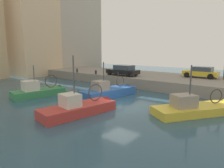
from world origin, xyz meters
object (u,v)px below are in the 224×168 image
parked_car_yellow (201,72)px  parked_car_black (123,70)px  mooring_bollard_north (77,70)px  fishing_boat_yellow (200,112)px  mooring_bollard_mid (96,72)px  fishing_boat_blue (111,95)px  fishing_boat_red (83,111)px  fishing_boat_green (42,94)px  mooring_bollard_south (118,74)px

parked_car_yellow → parked_car_black: parked_car_black is taller
parked_car_black → mooring_bollard_north: (-1.29, 7.79, -0.44)m
fishing_boat_yellow → mooring_bollard_mid: 16.35m
fishing_boat_blue → fishing_boat_red: size_ratio=1.05×
fishing_boat_green → fishing_boat_yellow: fishing_boat_yellow is taller
fishing_boat_yellow → parked_car_black: (6.41, 11.67, 1.80)m
mooring_bollard_south → fishing_boat_red: bearing=-154.9°
fishing_boat_red → mooring_bollard_south: (10.48, 4.92, 1.36)m
fishing_boat_blue → mooring_bollard_north: bearing=65.6°
parked_car_yellow → parked_car_black: bearing=116.8°
mooring_bollard_north → parked_car_yellow: bearing=-71.0°
fishing_boat_green → mooring_bollard_mid: size_ratio=10.77×
parked_car_yellow → mooring_bollard_north: size_ratio=7.23×
fishing_boat_green → mooring_bollard_mid: (9.27, 1.47, 1.33)m
fishing_boat_green → fishing_boat_red: size_ratio=0.91×
mooring_bollard_mid → fishing_boat_green: bearing=-171.0°
fishing_boat_blue → mooring_bollard_mid: bearing=54.5°
fishing_boat_green → parked_car_yellow: bearing=-36.2°
fishing_boat_yellow → parked_car_yellow: size_ratio=1.72×
fishing_boat_yellow → mooring_bollard_south: size_ratio=12.47×
fishing_boat_blue → fishing_boat_yellow: (-0.16, -8.53, 0.00)m
parked_car_yellow → mooring_bollard_mid: bearing=114.5°
parked_car_black → mooring_bollard_mid: size_ratio=7.99×
fishing_boat_red → mooring_bollard_mid: (10.48, 8.92, 1.36)m
fishing_boat_yellow → mooring_bollard_south: bearing=65.9°
fishing_boat_blue → mooring_bollard_north: fishing_boat_blue is taller
parked_car_black → mooring_bollard_north: 7.91m
fishing_boat_red → mooring_bollard_mid: 13.83m
mooring_bollard_south → mooring_bollard_north: size_ratio=1.00×
parked_car_black → parked_car_yellow: bearing=-63.2°
fishing_boat_red → mooring_bollard_north: size_ratio=11.77×
fishing_boat_green → mooring_bollard_north: fishing_boat_green is taller
fishing_boat_yellow → parked_car_yellow: fishing_boat_yellow is taller
fishing_boat_green → fishing_boat_red: fishing_boat_red is taller
fishing_boat_green → parked_car_yellow: (14.91, -10.93, 1.75)m
mooring_bollard_south → mooring_bollard_north: same height
parked_car_black → mooring_bollard_south: size_ratio=7.99×
fishing_boat_green → fishing_boat_blue: bearing=-51.7°
fishing_boat_blue → mooring_bollard_south: (4.96, 2.94, 1.36)m
parked_car_yellow → fishing_boat_green: bearing=143.8°
mooring_bollard_south → mooring_bollard_north: (0.00, 8.00, 0.00)m
parked_car_black → mooring_bollard_south: parked_car_black is taller
fishing_boat_green → mooring_bollard_south: fishing_boat_green is taller
mooring_bollard_mid → fishing_boat_yellow: bearing=-108.3°
fishing_boat_red → mooring_bollard_north: 16.69m
fishing_boat_red → mooring_bollard_south: size_ratio=11.77×
fishing_boat_yellow → mooring_bollard_north: bearing=75.3°
fishing_boat_blue → parked_car_black: size_ratio=1.55×
parked_car_black → fishing_boat_blue: bearing=-153.2°
fishing_boat_green → fishing_boat_yellow: (4.15, -13.99, -0.03)m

